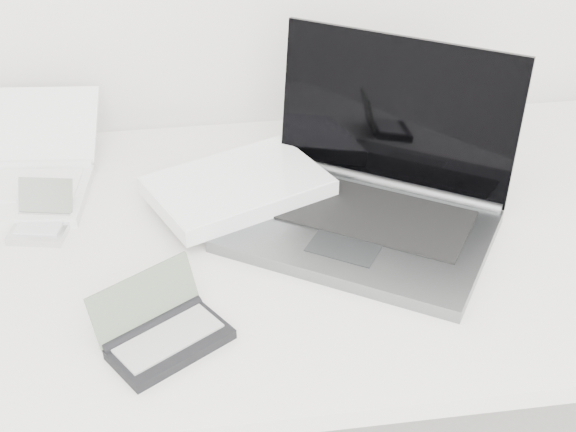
{
  "coord_description": "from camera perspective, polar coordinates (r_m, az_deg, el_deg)",
  "views": [
    {
      "loc": [
        -0.18,
        0.47,
        1.5
      ],
      "look_at": [
        -0.03,
        1.51,
        0.79
      ],
      "focal_mm": 50.0,
      "sensor_mm": 36.0,
      "label": 1
    }
  ],
  "objects": [
    {
      "name": "desk",
      "position": [
        1.36,
        1.01,
        -2.66
      ],
      "size": [
        1.6,
        0.8,
        0.73
      ],
      "color": "white",
      "rests_on": "ground"
    },
    {
      "name": "laptop_large",
      "position": [
        1.35,
        2.97,
        1.66
      ],
      "size": [
        0.64,
        0.5,
        0.28
      ],
      "rotation": [
        0.0,
        0.0,
        -0.57
      ],
      "color": "slate",
      "rests_on": "desk"
    },
    {
      "name": "netbook_open_white",
      "position": [
        1.52,
        -18.74,
        2.79
      ],
      "size": [
        0.29,
        0.34,
        0.11
      ],
      "rotation": [
        0.0,
        0.0,
        -0.11
      ],
      "color": "white",
      "rests_on": "desk"
    },
    {
      "name": "pda_silver",
      "position": [
        1.39,
        -17.13,
        -0.37
      ],
      "size": [
        0.11,
        0.12,
        0.07
      ],
      "rotation": [
        0.0,
        0.0,
        -0.21
      ],
      "color": "silver",
      "rests_on": "desk"
    },
    {
      "name": "palmtop_charcoal",
      "position": [
        1.13,
        -8.87,
        -8.18
      ],
      "size": [
        0.2,
        0.19,
        0.09
      ],
      "rotation": [
        0.0,
        0.0,
        0.57
      ],
      "color": "black",
      "rests_on": "desk"
    }
  ]
}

